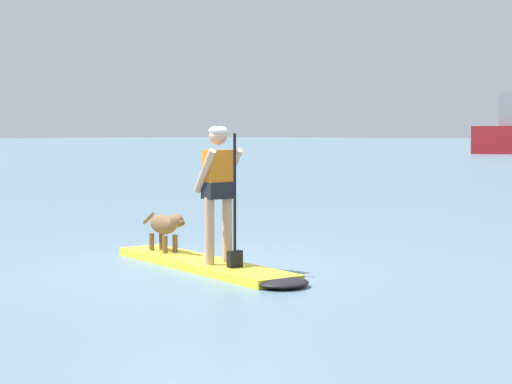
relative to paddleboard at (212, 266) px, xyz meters
name	(u,v)px	position (x,y,z in m)	size (l,w,h in m)	color
ground_plane	(202,268)	(-0.22, 0.05, -0.05)	(400.00, 400.00, 0.00)	slate
paddleboard	(212,266)	(0.00, 0.00, 0.00)	(3.60, 1.34, 0.10)	yellow
person_paddler	(219,185)	(0.16, -0.03, 1.01)	(0.65, 0.55, 1.67)	tan
dog	(165,226)	(-1.12, 0.23, 0.40)	(1.05, 0.34, 0.53)	brown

